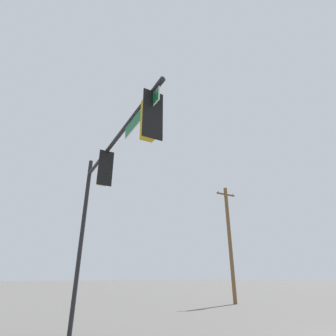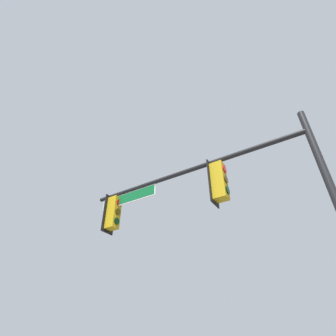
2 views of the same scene
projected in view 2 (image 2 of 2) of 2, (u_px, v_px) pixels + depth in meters
The scene contains 1 object.
signal_pole_near at pixel (199, 202), 7.04m from camera, with size 6.87×1.01×6.73m.
Camera 2 is at (-6.40, -2.74, 1.76)m, focal length 28.00 mm.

